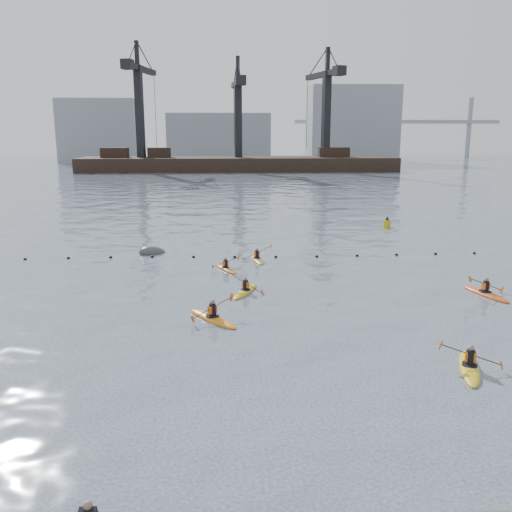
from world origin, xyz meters
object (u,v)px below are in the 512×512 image
at_px(nav_buoy, 387,224).
at_px(kayaker_3, 245,291).
at_px(kayaker_0, 213,318).
at_px(kayaker_2, 226,268).
at_px(kayaker_1, 469,367).
at_px(kayaker_4, 485,293).
at_px(kayaker_5, 257,259).
at_px(mooring_buoy, 153,253).

bearing_deg(nav_buoy, kayaker_3, -124.66).
xyz_separation_m(kayaker_0, kayaker_2, (0.60, 9.83, -0.02)).
height_order(kayaker_2, nav_buoy, nav_buoy).
distance_m(kayaker_0, kayaker_2, 9.85).
height_order(kayaker_1, kayaker_2, kayaker_1).
relative_size(kayaker_4, kayaker_5, 1.12).
relative_size(kayaker_3, nav_buoy, 2.51).
xyz_separation_m(kayaker_2, mooring_buoy, (-5.51, 5.21, -0.09)).
distance_m(kayaker_4, nav_buoy, 21.52).
relative_size(kayaker_1, kayaker_5, 1.10).
relative_size(kayaker_5, nav_buoy, 2.51).
xyz_separation_m(kayaker_4, mooring_buoy, (-20.12, 11.68, -0.11)).
bearing_deg(kayaker_1, kayaker_5, 130.21).
relative_size(kayaker_1, kayaker_4, 0.98).
bearing_deg(kayaker_2, mooring_buoy, 111.13).
height_order(kayaker_2, kayaker_5, kayaker_5).
bearing_deg(kayaker_5, kayaker_3, -106.24).
distance_m(kayaker_5, mooring_buoy, 8.19).
xyz_separation_m(kayaker_5, mooring_buoy, (-7.73, 2.69, -0.10)).
bearing_deg(kayaker_0, kayaker_3, 31.61).
bearing_deg(kayaker_4, kayaker_5, -51.85).
xyz_separation_m(kayaker_0, nav_buoy, (15.82, 24.87, 0.28)).
xyz_separation_m(kayaker_1, kayaker_2, (-9.48, 15.97, -0.02)).
bearing_deg(kayaker_2, kayaker_5, 23.14).
height_order(kayaker_1, nav_buoy, nav_buoy).
bearing_deg(kayaker_0, kayaker_1, -68.54).
xyz_separation_m(kayaker_3, mooring_buoy, (-6.67, 10.52, -0.10)).
bearing_deg(mooring_buoy, kayaker_4, -30.12).
bearing_deg(kayaker_3, kayaker_1, -29.04).
distance_m(kayaker_3, mooring_buoy, 12.46).
height_order(kayaker_0, kayaker_4, kayaker_4).
height_order(kayaker_4, kayaker_5, kayaker_4).
relative_size(kayaker_0, kayaker_2, 1.15).
height_order(mooring_buoy, nav_buoy, nav_buoy).
distance_m(kayaker_3, kayaker_4, 13.51).
relative_size(kayaker_2, kayaker_5, 0.91).
bearing_deg(nav_buoy, kayaker_2, -135.35).
relative_size(kayaker_4, nav_buoy, 2.83).
height_order(kayaker_4, mooring_buoy, kayaker_4).
xyz_separation_m(kayaker_0, kayaker_5, (2.82, 12.35, -0.01)).
bearing_deg(kayaker_1, mooring_buoy, 144.06).
bearing_deg(kayaker_3, nav_buoy, 78.27).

